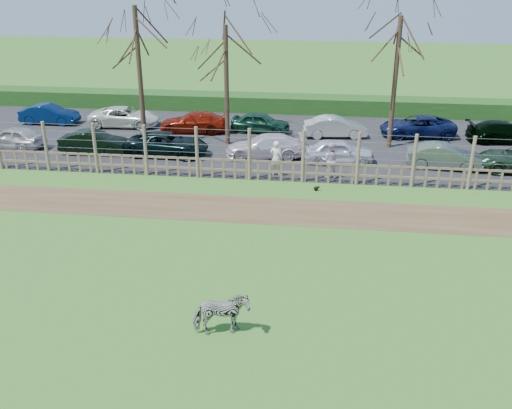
# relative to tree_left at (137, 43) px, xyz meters

# --- Properties ---
(ground) EXTENTS (120.00, 120.00, 0.00)m
(ground) POSITION_rel_tree_left_xyz_m (6.50, -12.50, -5.62)
(ground) COLOR #50883F
(ground) RESTS_ON ground
(dirt_strip) EXTENTS (34.00, 2.80, 0.01)m
(dirt_strip) POSITION_rel_tree_left_xyz_m (6.50, -8.00, -5.61)
(dirt_strip) COLOR brown
(dirt_strip) RESTS_ON ground
(asphalt) EXTENTS (44.00, 13.00, 0.04)m
(asphalt) POSITION_rel_tree_left_xyz_m (6.50, 2.00, -5.60)
(asphalt) COLOR #232326
(asphalt) RESTS_ON ground
(hedge) EXTENTS (46.00, 2.00, 1.10)m
(hedge) POSITION_rel_tree_left_xyz_m (6.50, 9.00, -5.07)
(hedge) COLOR #1E4716
(hedge) RESTS_ON ground
(fence) EXTENTS (30.16, 0.16, 2.50)m
(fence) POSITION_rel_tree_left_xyz_m (6.50, -4.50, -4.81)
(fence) COLOR brown
(fence) RESTS_ON ground
(tree_left) EXTENTS (4.80, 4.80, 7.88)m
(tree_left) POSITION_rel_tree_left_xyz_m (0.00, 0.00, 0.00)
(tree_left) COLOR #3D2B1E
(tree_left) RESTS_ON ground
(tree_mid) EXTENTS (4.80, 4.80, 6.83)m
(tree_mid) POSITION_rel_tree_left_xyz_m (4.50, 1.00, -0.75)
(tree_mid) COLOR #3D2B1E
(tree_mid) RESTS_ON ground
(tree_right) EXTENTS (4.80, 4.80, 7.35)m
(tree_right) POSITION_rel_tree_left_xyz_m (13.50, 1.50, -0.37)
(tree_right) COLOR #3D2B1E
(tree_right) RESTS_ON ground
(zebra) EXTENTS (1.67, 1.10, 1.30)m
(zebra) POSITION_rel_tree_left_xyz_m (7.38, -16.68, -4.97)
(zebra) COLOR gray
(zebra) RESTS_ON ground
(visitor_a) EXTENTS (0.71, 0.55, 1.72)m
(visitor_a) POSITION_rel_tree_left_xyz_m (7.70, -3.85, -4.71)
(visitor_a) COLOR #EAEECD
(visitor_a) RESTS_ON asphalt
(visitor_b) EXTENTS (0.90, 0.73, 1.72)m
(visitor_b) POSITION_rel_tree_left_xyz_m (10.24, -3.83, -4.71)
(visitor_b) COLOR silver
(visitor_b) RESTS_ON asphalt
(crow) EXTENTS (0.27, 0.20, 0.22)m
(crow) POSITION_rel_tree_left_xyz_m (9.68, -5.50, -5.51)
(crow) COLOR black
(crow) RESTS_ON ground
(car_0) EXTENTS (3.63, 1.70, 1.20)m
(car_0) POSITION_rel_tree_left_xyz_m (-7.05, -1.31, -4.98)
(car_0) COLOR #BCB8B9
(car_0) RESTS_ON asphalt
(car_1) EXTENTS (3.68, 1.39, 1.20)m
(car_1) POSITION_rel_tree_left_xyz_m (-2.28, -1.60, -4.98)
(car_1) COLOR black
(car_1) RESTS_ON asphalt
(car_2) EXTENTS (4.38, 2.13, 1.20)m
(car_2) POSITION_rel_tree_left_xyz_m (1.69, -1.45, -4.98)
(car_2) COLOR black
(car_2) RESTS_ON asphalt
(car_3) EXTENTS (4.32, 2.23, 1.20)m
(car_3) POSITION_rel_tree_left_xyz_m (6.87, -1.14, -4.98)
(car_3) COLOR silver
(car_3) RESTS_ON asphalt
(car_4) EXTENTS (3.63, 1.73, 1.20)m
(car_4) POSITION_rel_tree_left_xyz_m (10.71, -1.51, -4.98)
(car_4) COLOR silver
(car_4) RESTS_ON asphalt
(car_5) EXTENTS (3.74, 1.58, 1.20)m
(car_5) POSITION_rel_tree_left_xyz_m (15.88, -1.73, -4.98)
(car_5) COLOR #576A5A
(car_5) RESTS_ON asphalt
(car_7) EXTENTS (3.65, 1.30, 1.20)m
(car_7) POSITION_rel_tree_left_xyz_m (-7.43, 3.87, -4.98)
(car_7) COLOR #072150
(car_7) RESTS_ON asphalt
(car_8) EXTENTS (4.41, 2.20, 1.20)m
(car_8) POSITION_rel_tree_left_xyz_m (-2.51, 3.86, -4.98)
(car_8) COLOR white
(car_8) RESTS_ON asphalt
(car_9) EXTENTS (4.22, 1.91, 1.20)m
(car_9) POSITION_rel_tree_left_xyz_m (2.08, 3.16, -4.98)
(car_9) COLOR maroon
(car_9) RESTS_ON asphalt
(car_10) EXTENTS (3.66, 1.81, 1.20)m
(car_10) POSITION_rel_tree_left_xyz_m (6.06, 3.58, -4.98)
(car_10) COLOR #16422C
(car_10) RESTS_ON asphalt
(car_11) EXTENTS (3.78, 1.75, 1.20)m
(car_11) POSITION_rel_tree_left_xyz_m (10.52, 3.10, -4.98)
(car_11) COLOR beige
(car_11) RESTS_ON asphalt
(car_12) EXTENTS (4.49, 2.39, 1.20)m
(car_12) POSITION_rel_tree_left_xyz_m (15.31, 3.82, -4.98)
(car_12) COLOR #0F1B4A
(car_12) RESTS_ON asphalt
(car_13) EXTENTS (4.26, 2.01, 1.20)m
(car_13) POSITION_rel_tree_left_xyz_m (20.04, 3.23, -4.98)
(car_13) COLOR black
(car_13) RESTS_ON asphalt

